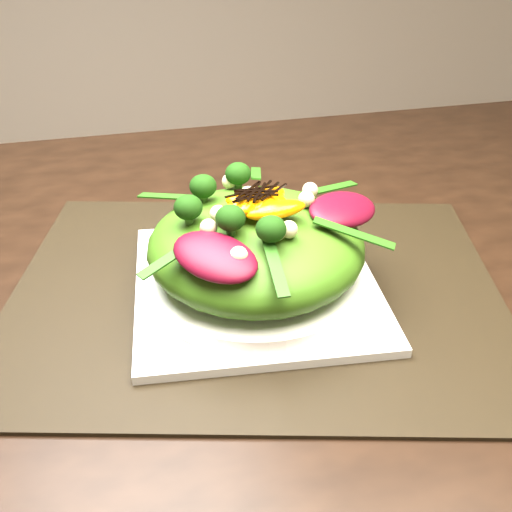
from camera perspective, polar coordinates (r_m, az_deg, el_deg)
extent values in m
cube|color=black|center=(0.68, -12.13, -4.11)|extent=(1.60, 0.90, 0.75)
cube|color=black|center=(0.64, 0.00, -3.30)|extent=(0.59, 0.50, 0.00)
cube|color=silver|center=(0.63, 0.00, -2.80)|extent=(0.27, 0.27, 0.01)
cylinder|color=white|center=(0.63, 0.00, -1.81)|extent=(0.29, 0.29, 0.02)
ellipsoid|color=#386212|center=(0.61, 0.00, 0.99)|extent=(0.28, 0.28, 0.08)
ellipsoid|color=#460714|center=(0.61, 8.26, 4.41)|extent=(0.10, 0.09, 0.02)
ellipsoid|color=orange|center=(0.61, -2.40, 6.00)|extent=(0.06, 0.04, 0.02)
sphere|color=black|center=(0.59, -7.60, 5.13)|extent=(0.05, 0.05, 0.04)
sphere|color=beige|center=(0.56, 4.94, 3.17)|extent=(0.02, 0.02, 0.02)
cube|color=black|center=(0.61, -2.42, 6.72)|extent=(0.04, 0.01, 0.00)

